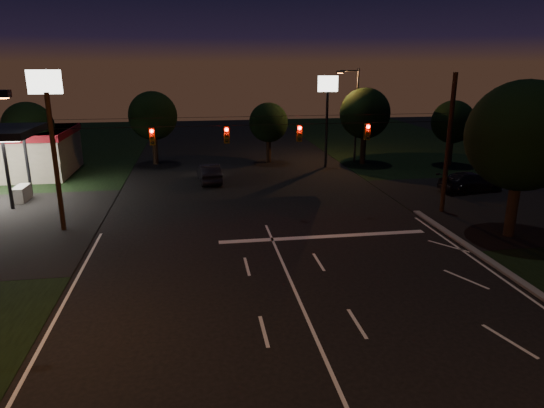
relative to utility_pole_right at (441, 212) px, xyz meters
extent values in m
plane|color=black|center=(-12.00, -15.00, 0.00)|extent=(140.00, 140.00, 0.00)
cube|color=black|center=(8.00, 1.00, 0.00)|extent=(20.00, 16.00, 0.02)
cube|color=silver|center=(-9.00, -3.50, 0.01)|extent=(12.00, 0.50, 0.01)
cylinder|color=black|center=(0.00, 0.00, 0.00)|extent=(0.30, 0.30, 9.00)
cylinder|color=black|center=(-24.00, 0.00, 0.00)|extent=(0.28, 0.28, 8.00)
cylinder|color=black|center=(-12.00, 0.00, 6.00)|extent=(24.00, 0.03, 0.03)
cylinder|color=black|center=(-12.00, 0.00, 6.50)|extent=(24.00, 0.02, 0.02)
cube|color=#3F3307|center=(-18.50, 0.00, 5.45)|extent=(0.32, 0.26, 1.00)
sphere|color=#FF0705|center=(-18.50, -0.16, 5.78)|extent=(0.22, 0.22, 0.22)
sphere|color=black|center=(-18.50, -0.16, 5.45)|extent=(0.20, 0.20, 0.20)
sphere|color=black|center=(-18.50, -0.16, 5.12)|extent=(0.20, 0.20, 0.20)
cube|color=#3F3307|center=(-14.20, 0.00, 5.45)|extent=(0.32, 0.26, 1.00)
sphere|color=#FF0705|center=(-14.20, -0.16, 5.78)|extent=(0.22, 0.22, 0.22)
sphere|color=black|center=(-14.20, -0.16, 5.45)|extent=(0.20, 0.20, 0.20)
sphere|color=black|center=(-14.20, -0.16, 5.12)|extent=(0.20, 0.20, 0.20)
cube|color=#3F3307|center=(-9.80, 0.00, 5.45)|extent=(0.32, 0.26, 1.00)
sphere|color=#FF0705|center=(-9.80, -0.16, 5.78)|extent=(0.22, 0.22, 0.22)
sphere|color=black|center=(-9.80, -0.16, 5.45)|extent=(0.20, 0.20, 0.20)
sphere|color=black|center=(-9.80, -0.16, 5.12)|extent=(0.20, 0.20, 0.20)
cube|color=#3F3307|center=(-5.50, 0.00, 5.45)|extent=(0.32, 0.26, 1.00)
sphere|color=#FF0705|center=(-5.50, -0.16, 5.78)|extent=(0.22, 0.22, 0.22)
sphere|color=black|center=(-5.50, -0.16, 5.45)|extent=(0.20, 0.20, 0.20)
sphere|color=black|center=(-5.50, -0.16, 5.12)|extent=(0.20, 0.20, 0.20)
cube|color=gray|center=(-28.50, 7.00, 0.55)|extent=(0.80, 2.00, 1.10)
cylinder|color=black|center=(-28.50, 5.00, 2.40)|extent=(0.24, 0.24, 4.80)
cylinder|color=black|center=(-28.50, 9.00, 2.40)|extent=(0.24, 0.24, 4.80)
cylinder|color=black|center=(-26.00, 7.00, 3.75)|extent=(0.24, 0.24, 7.50)
cube|color=white|center=(-26.00, 7.00, 8.30)|extent=(2.20, 0.30, 1.60)
cylinder|color=black|center=(-4.00, 15.00, 3.50)|extent=(0.24, 0.24, 7.00)
cube|color=white|center=(-4.00, 15.00, 7.70)|extent=(1.80, 0.30, 1.40)
cube|color=orange|center=(-21.70, -13.00, 8.58)|extent=(0.45, 0.25, 0.04)
cylinder|color=black|center=(-0.50, 17.00, 4.50)|extent=(0.20, 0.20, 9.00)
cylinder|color=black|center=(-1.40, 17.00, 8.80)|extent=(1.80, 0.12, 0.12)
cube|color=black|center=(-2.30, 17.00, 8.70)|extent=(0.60, 0.35, 0.22)
cube|color=orange|center=(-2.30, 17.00, 8.58)|extent=(0.45, 0.25, 0.04)
cylinder|color=black|center=(1.50, -5.00, 2.00)|extent=(0.60, 0.60, 4.00)
sphere|color=black|center=(1.50, -5.00, 5.76)|extent=(6.00, 6.00, 6.00)
sphere|color=black|center=(2.10, -4.55, 5.58)|extent=(4.50, 4.50, 4.50)
sphere|color=black|center=(0.90, -4.70, 5.62)|extent=(4.20, 4.20, 4.20)
cylinder|color=black|center=(-30.00, 15.00, 1.50)|extent=(0.49, 0.49, 3.00)
sphere|color=black|center=(-30.00, 15.00, 4.32)|extent=(4.20, 4.20, 4.20)
sphere|color=black|center=(-29.58, 15.32, 4.19)|extent=(3.15, 3.15, 3.15)
sphere|color=black|center=(-30.42, 15.21, 4.23)|extent=(2.94, 2.94, 2.94)
cylinder|color=black|center=(-20.00, 19.00, 1.62)|extent=(0.52, 0.52, 3.25)
sphere|color=black|center=(-20.00, 19.00, 4.68)|extent=(4.60, 4.60, 4.60)
sphere|color=black|center=(-19.54, 19.34, 4.54)|extent=(3.45, 3.45, 3.45)
sphere|color=black|center=(-20.46, 19.23, 4.58)|extent=(3.22, 3.22, 3.22)
cylinder|color=black|center=(-9.00, 18.00, 1.38)|extent=(0.47, 0.47, 2.75)
sphere|color=black|center=(-9.00, 18.00, 3.96)|extent=(3.80, 3.80, 3.80)
sphere|color=black|center=(-8.62, 18.28, 3.85)|extent=(2.85, 2.85, 2.85)
sphere|color=black|center=(-9.38, 18.19, 3.87)|extent=(2.66, 2.66, 2.66)
cylinder|color=black|center=(0.00, 16.00, 1.70)|extent=(0.53, 0.53, 3.40)
sphere|color=black|center=(0.00, 16.00, 4.90)|extent=(4.80, 4.80, 4.80)
sphere|color=black|center=(0.48, 16.36, 4.75)|extent=(3.60, 3.60, 3.60)
sphere|color=black|center=(-0.48, 16.24, 4.79)|extent=(3.36, 3.36, 3.36)
cylinder|color=black|center=(8.00, 14.00, 1.45)|extent=(0.48, 0.48, 2.90)
sphere|color=black|center=(8.00, 14.00, 4.18)|extent=(4.00, 4.00, 4.00)
sphere|color=black|center=(8.40, 14.30, 4.06)|extent=(3.00, 3.00, 3.00)
sphere|color=black|center=(7.60, 14.20, 4.09)|extent=(2.80, 2.80, 2.80)
imported|color=black|center=(-15.00, 11.23, 0.63)|extent=(1.74, 3.81, 1.27)
imported|color=black|center=(-15.07, 10.72, 0.76)|extent=(2.03, 4.74, 1.52)
imported|color=black|center=(4.70, 4.61, 0.75)|extent=(5.42, 2.92, 1.49)
camera|label=1|loc=(-15.95, -28.77, 9.61)|focal=32.00mm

